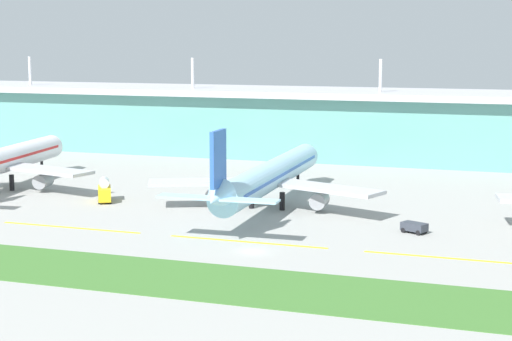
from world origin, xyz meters
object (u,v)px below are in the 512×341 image
airliner_near (1,161)px  airliner_middle (269,176)px  pushback_tug (414,227)px  fuel_truck (104,191)px

airliner_near → airliner_middle: same height
airliner_near → pushback_tug: size_ratio=12.45×
pushback_tug → fuel_truck: bearing=172.6°
pushback_tug → airliner_near: bearing=171.4°
airliner_middle → fuel_truck: size_ratio=9.38×
fuel_truck → airliner_middle: bearing=7.8°
airliner_middle → pushback_tug: size_ratio=14.16×
airliner_near → pushback_tug: 97.19m
airliner_near → airliner_middle: bearing=-1.1°
airliner_near → airliner_middle: (64.63, -1.25, 0.01)m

